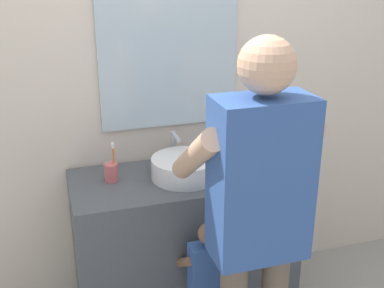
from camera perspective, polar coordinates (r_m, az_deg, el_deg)
name	(u,v)px	position (r m, az deg, el deg)	size (l,w,h in m)	color
back_wall	(167,70)	(2.72, -2.97, 8.67)	(4.40, 0.10, 2.70)	beige
vanity_cabinet	(184,245)	(2.79, -0.93, -11.70)	(1.18, 0.54, 0.85)	#4C5156
sink_basin	(185,167)	(2.54, -0.87, -2.76)	(0.35, 0.35, 0.11)	white
faucet	(174,149)	(2.72, -2.14, -0.56)	(0.18, 0.14, 0.18)	#B7BABF
toothbrush_cup	(111,172)	(2.54, -9.43, -3.23)	(0.07, 0.07, 0.21)	#D86666
soap_bottle	(247,151)	(2.74, 6.51, -0.85)	(0.06, 0.06, 0.16)	#B27FC6
child_toddler	(207,281)	(2.45, 1.82, -15.69)	(0.24, 0.24, 0.79)	#47474C
adult_parent	(258,201)	(2.00, 7.68, -6.69)	(0.52, 0.55, 1.68)	#6B5B4C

